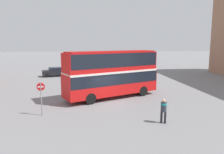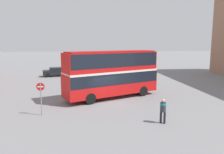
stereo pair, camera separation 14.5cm
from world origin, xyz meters
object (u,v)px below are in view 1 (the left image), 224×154
double_decker_bus (112,71)px  pedestrian_foreground (164,108)px  parked_car_kerb_near (54,72)px  parked_car_kerb_far (126,72)px  no_entry_sign (41,94)px

double_decker_bus → pedestrian_foreground: 8.38m
parked_car_kerb_near → pedestrian_foreground: bearing=101.2°
pedestrian_foreground → parked_car_kerb_near: bearing=-122.3°
parked_car_kerb_near → parked_car_kerb_far: bearing=160.4°
double_decker_bus → no_entry_sign: (-6.23, -4.93, -1.02)m
parked_car_kerb_near → no_entry_sign: size_ratio=1.61×
pedestrian_foreground → parked_car_kerb_far: size_ratio=0.37×
double_decker_bus → pedestrian_foreground: size_ratio=5.75×
parked_car_kerb_near → no_entry_sign: 20.71m
no_entry_sign → parked_car_kerb_near: bearing=94.8°
pedestrian_foreground → parked_car_kerb_near: pedestrian_foreground is taller
no_entry_sign → double_decker_bus: bearing=38.3°
parked_car_kerb_near → parked_car_kerb_far: 12.26m
double_decker_bus → no_entry_sign: 8.01m
no_entry_sign → parked_car_kerb_far: bearing=61.5°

